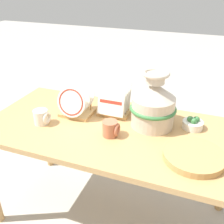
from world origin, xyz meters
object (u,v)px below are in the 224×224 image
dish_rack_square_plates (115,103)px  ceramic_vase (153,104)px  dish_rack_round_plates (76,105)px  fruit_bowl (193,124)px  mug_cream_glaze (42,117)px  mug_terracotta_glaze (111,129)px  wicker_charger_stack (194,156)px

dish_rack_square_plates → ceramic_vase: bearing=-14.3°
dish_rack_round_plates → fruit_bowl: dish_rack_round_plates is taller
ceramic_vase → dish_rack_square_plates: (-0.27, 0.07, -0.08)m
fruit_bowl → mug_cream_glaze: bearing=-162.7°
mug_terracotta_glaze → mug_cream_glaze: 0.45m
wicker_charger_stack → fruit_bowl: fruit_bowl is taller
dish_rack_square_plates → fruit_bowl: 0.52m
wicker_charger_stack → mug_cream_glaze: 0.93m
dish_rack_square_plates → fruit_bowl: bearing=-1.8°
ceramic_vase → dish_rack_square_plates: size_ratio=1.71×
wicker_charger_stack → mug_terracotta_glaze: bearing=173.2°
dish_rack_round_plates → wicker_charger_stack: dish_rack_round_plates is taller
wicker_charger_stack → fruit_bowl: (-0.04, 0.31, 0.01)m
dish_rack_square_plates → fruit_bowl: dish_rack_square_plates is taller
dish_rack_square_plates → wicker_charger_stack: bearing=-30.7°
dish_rack_square_plates → mug_cream_glaze: (-0.38, -0.29, -0.03)m
mug_cream_glaze → fruit_bowl: 0.94m
ceramic_vase → mug_cream_glaze: (-0.65, -0.22, -0.10)m
mug_terracotta_glaze → fruit_bowl: 0.51m
ceramic_vase → mug_terracotta_glaze: size_ratio=3.58×
ceramic_vase → mug_terracotta_glaze: ceramic_vase is taller
wicker_charger_stack → mug_cream_glaze: size_ratio=3.20×
mug_cream_glaze → fruit_bowl: size_ratio=0.79×
ceramic_vase → fruit_bowl: bearing=12.4°
dish_rack_round_plates → mug_terracotta_glaze: size_ratio=2.22×
dish_rack_square_plates → dish_rack_round_plates: bearing=-152.5°
ceramic_vase → fruit_bowl: size_ratio=2.84×
ceramic_vase → dish_rack_round_plates: (-0.50, -0.05, -0.07)m
dish_rack_square_plates → mug_cream_glaze: 0.48m
dish_rack_round_plates → wicker_charger_stack: 0.81m
dish_rack_square_plates → fruit_bowl: (0.51, -0.02, -0.04)m
dish_rack_round_plates → dish_rack_square_plates: (0.23, 0.12, -0.01)m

